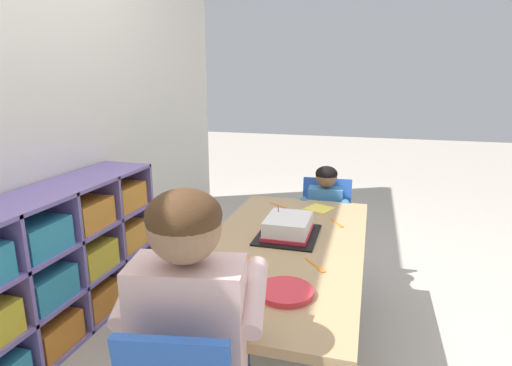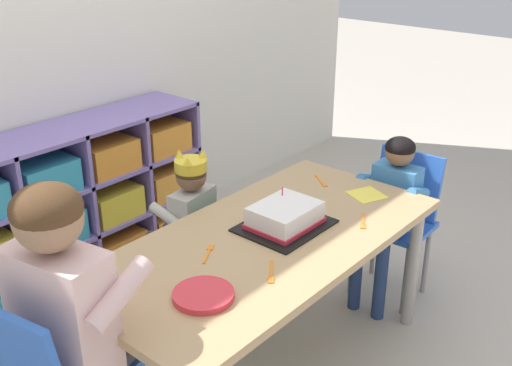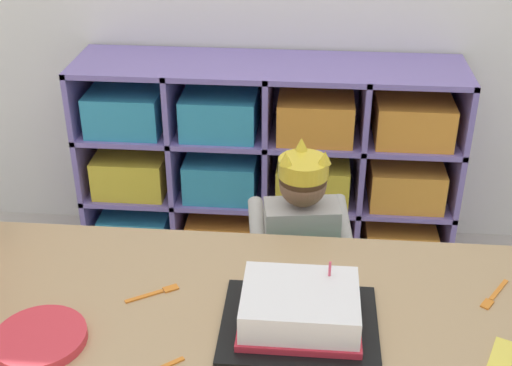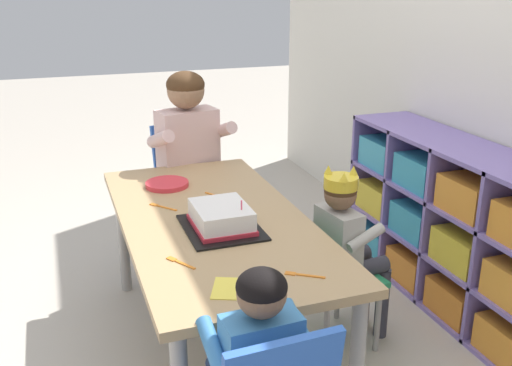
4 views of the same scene
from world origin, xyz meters
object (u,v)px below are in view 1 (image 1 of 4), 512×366
classroom_chair_guest_side (325,224)px  fork_near_child_seat (252,263)px  paper_plate_stack (285,292)px  fork_at_table_front_edge (316,266)px  classroom_chair_blue (204,275)px  fork_scattered_mid_table (280,206)px  adult_helper_seated (195,321)px  fork_by_napkin (337,224)px  guest_at_table_side (324,214)px  birthday_cake_on_tray (287,228)px  activity_table (283,258)px  child_with_crown (182,249)px

classroom_chair_guest_side → fork_near_child_seat: classroom_chair_guest_side is taller
paper_plate_stack → fork_at_table_front_edge: paper_plate_stack is taller
classroom_chair_blue → fork_scattered_mid_table: size_ratio=5.23×
classroom_chair_blue → paper_plate_stack: size_ratio=3.11×
paper_plate_stack → fork_near_child_seat: size_ratio=1.67×
classroom_chair_blue → fork_at_table_front_edge: (-0.30, -0.61, 0.27)m
adult_helper_seated → fork_by_napkin: size_ratio=9.13×
classroom_chair_blue → guest_at_table_side: (0.66, -0.54, 0.16)m
guest_at_table_side → birthday_cake_on_tray: guest_at_table_side is taller
fork_at_table_front_edge → guest_at_table_side: bearing=-34.0°
guest_at_table_side → fork_near_child_seat: size_ratio=6.98×
classroom_chair_guest_side → fork_at_table_front_edge: bearing=-88.0°
classroom_chair_guest_side → classroom_chair_blue: bearing=-127.0°
paper_plate_stack → fork_by_napkin: bearing=-8.4°
adult_helper_seated → fork_scattered_mid_table: (1.30, 0.04, -0.05)m
classroom_chair_guest_side → paper_plate_stack: size_ratio=3.60×
guest_at_table_side → activity_table: bearing=-99.5°
classroom_chair_blue → classroom_chair_guest_side: bearing=136.7°
child_with_crown → fork_near_child_seat: bearing=46.9°
classroom_chair_guest_side → paper_plate_stack: 1.32m
fork_scattered_mid_table → fork_near_child_seat: 0.78m
guest_at_table_side → fork_by_napkin: guest_at_table_side is taller
activity_table → classroom_chair_blue: size_ratio=2.38×
paper_plate_stack → fork_at_table_front_edge: bearing=-16.5°
birthday_cake_on_tray → classroom_chair_guest_side: bearing=-7.3°
adult_helper_seated → birthday_cake_on_tray: (0.85, -0.10, -0.02)m
activity_table → classroom_chair_guest_side: classroom_chair_guest_side is taller
guest_at_table_side → classroom_chair_guest_side: bearing=90.0°
paper_plate_stack → birthday_cake_on_tray: bearing=10.7°
classroom_chair_blue → fork_at_table_front_edge: size_ratio=5.12×
fork_by_napkin → activity_table: bearing=117.0°
classroom_chair_blue → paper_plate_stack: bearing=36.3°
classroom_chair_blue → birthday_cake_on_tray: bearing=81.5°
child_with_crown → classroom_chair_guest_side: child_with_crown is taller
child_with_crown → adult_helper_seated: (-0.84, -0.45, 0.18)m
classroom_chair_guest_side → fork_scattered_mid_table: size_ratio=6.04×
fork_at_table_front_edge → fork_near_child_seat: 0.26m
guest_at_table_side → fork_scattered_mid_table: (-0.22, 0.24, 0.10)m
paper_plate_stack → fork_scattered_mid_table: bearing=13.6°
guest_at_table_side → fork_by_napkin: bearing=-77.7°
activity_table → child_with_crown: 0.56m
fork_scattered_mid_table → classroom_chair_guest_side: bearing=-91.5°
guest_at_table_side → classroom_chair_blue: bearing=-131.3°
classroom_chair_blue → paper_plate_stack: paper_plate_stack is taller
adult_helper_seated → fork_by_napkin: (1.08, -0.31, -0.05)m
guest_at_table_side → birthday_cake_on_tray: size_ratio=2.40×
activity_table → fork_at_table_front_edge: (-0.18, -0.17, 0.07)m
child_with_crown → classroom_chair_guest_side: size_ratio=1.15×
classroom_chair_guest_side → activity_table: bearing=-98.4°
birthday_cake_on_tray → fork_by_napkin: (0.22, -0.22, -0.04)m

